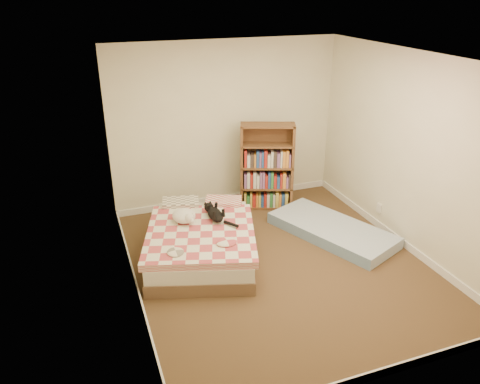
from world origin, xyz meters
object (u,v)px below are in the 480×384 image
object	(u,v)px
bed	(201,240)
black_cat	(215,213)
white_dog	(185,216)
bookshelf	(266,176)
floor_mattress	(332,230)

from	to	relation	value
bed	black_cat	bearing A→B (deg)	45.40
black_cat	white_dog	distance (m)	0.39
bed	black_cat	xyz separation A→B (m)	(0.23, 0.12, 0.28)
bed	bookshelf	world-z (taller)	bookshelf
floor_mattress	bookshelf	bearing A→B (deg)	90.43
floor_mattress	black_cat	distance (m)	1.69
bed	black_cat	world-z (taller)	black_cat
white_dog	bed	bearing A→B (deg)	-18.98
bookshelf	white_dog	distance (m)	1.74
floor_mattress	black_cat	xyz separation A→B (m)	(-1.61, 0.26, 0.42)
bed	white_dog	bearing A→B (deg)	151.95
bed	floor_mattress	distance (m)	1.85
bookshelf	floor_mattress	size ratio (longest dim) A/B	0.77
bed	bookshelf	size ratio (longest dim) A/B	1.56
black_cat	white_dog	size ratio (longest dim) A/B	1.55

